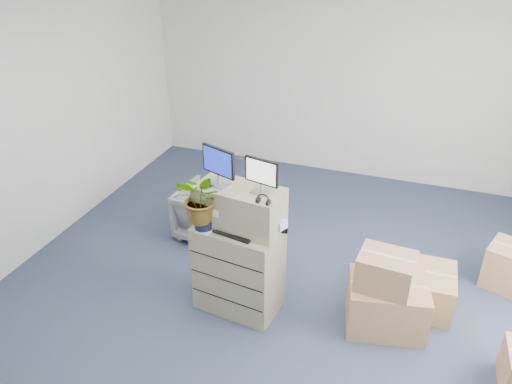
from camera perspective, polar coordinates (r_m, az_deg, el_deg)
ground at (r=5.04m, az=2.18°, el=-14.51°), size 7.00×7.00×0.00m
wall_back at (r=7.40m, az=10.93°, el=12.11°), size 6.00×0.02×2.80m
filing_cabinet_lower at (r=4.91m, az=-2.00°, el=-8.67°), size 0.85×0.58×0.93m
filing_cabinet_upper at (r=4.58m, az=-1.87°, el=-1.74°), size 0.84×0.49×0.40m
monitor_left at (r=4.45m, az=-4.31°, el=3.17°), size 0.35×0.20×0.36m
monitor_right at (r=4.31m, az=0.63°, el=2.04°), size 0.32×0.16×0.32m
headphones at (r=4.22m, az=0.84°, el=-0.91°), size 0.12×0.03×0.12m
keyboard at (r=4.55m, az=-2.46°, el=-4.73°), size 0.41×0.23×0.02m
mouse at (r=4.43m, az=1.45°, el=-5.70°), size 0.08×0.05×0.03m
water_bottle at (r=4.59m, az=-1.13°, el=-2.76°), size 0.07×0.07×0.24m
phone_dock at (r=4.65m, az=-2.21°, el=-3.49°), size 0.06×0.05×0.13m
external_drive at (r=4.62m, az=2.52°, el=-3.94°), size 0.21×0.18×0.06m
tissue_box at (r=4.55m, az=2.24°, el=-3.42°), size 0.24×0.19×0.08m
potted_plant at (r=4.51m, az=-6.13°, el=-1.39°), size 0.53×0.57×0.47m
office_chair at (r=6.08m, az=-5.44°, el=-2.07°), size 0.72×0.68×0.70m
cardboard_boxes at (r=5.19m, az=20.65°, el=-11.25°), size 2.04×1.92×0.84m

